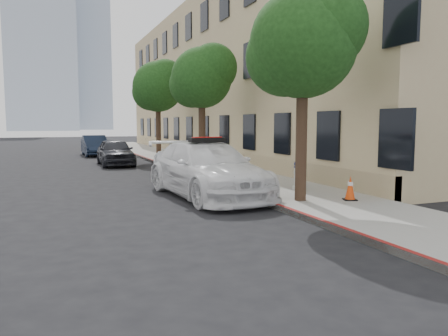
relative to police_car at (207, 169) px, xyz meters
name	(u,v)px	position (x,y,z in m)	size (l,w,h in m)	color
ground	(176,201)	(-1.10, -0.37, -0.83)	(120.00, 120.00, 0.00)	black
sidewalk	(190,163)	(2.50, 9.63, -0.75)	(3.20, 50.00, 0.15)	gray
curb_strip	(161,164)	(0.96, 9.63, -0.75)	(0.12, 50.00, 0.15)	maroon
building	(246,81)	(8.10, 14.63, 4.17)	(8.00, 36.00, 10.00)	tan
tower_left	(40,20)	(-5.10, 119.63, 29.17)	(18.00, 14.00, 60.00)	#9EA8B7
tower_right	(86,60)	(7.90, 134.63, 21.17)	(14.00, 14.00, 44.00)	#9EA8B7
tree_near	(304,43)	(1.83, -2.38, 3.45)	(2.92, 2.82, 5.62)	black
tree_mid	(202,77)	(1.83, 5.62, 3.33)	(2.77, 2.64, 5.43)	black
tree_far	(158,86)	(1.83, 13.62, 3.56)	(3.10, 3.00, 5.81)	black
police_car	(207,169)	(0.00, 0.00, 0.00)	(2.71, 5.84, 1.80)	white
parked_car_mid	(115,152)	(-1.17, 10.90, -0.12)	(1.66, 4.12, 1.41)	#22232A
parked_car_far	(95,146)	(-1.50, 18.19, -0.14)	(1.45, 4.15, 1.37)	#131E31
fire_hydrant	(298,175)	(2.76, -0.69, -0.24)	(0.38, 0.35, 0.90)	silver
traffic_cone	(350,188)	(3.05, -2.85, -0.35)	(0.44, 0.44, 0.65)	black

